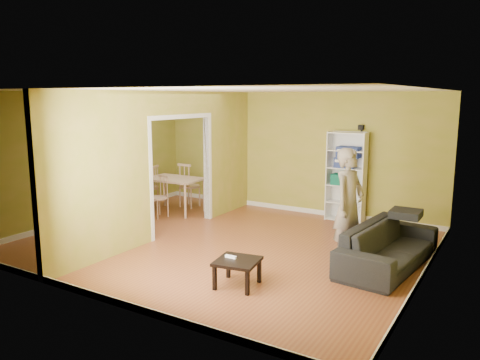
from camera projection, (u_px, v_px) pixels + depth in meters
name	position (u px, v px, depth m)	size (l,w,h in m)	color
room_shell	(224.00, 169.00, 7.86)	(6.50, 6.50, 6.50)	brown
partition	(168.00, 164.00, 8.47)	(0.22, 5.50, 2.60)	#AD9A46
wall_speaker	(361.00, 127.00, 9.26)	(0.10, 0.10, 0.10)	black
sofa	(389.00, 239.00, 6.92)	(0.93, 2.18, 0.83)	black
person	(349.00, 195.00, 7.16)	(0.58, 0.74, 2.04)	slate
bookshelf	(347.00, 176.00, 9.46)	(0.76, 0.33, 1.81)	white
paper_box_teal	(343.00, 179.00, 9.48)	(0.42, 0.27, 0.21)	#20845F
paper_box_navy_b	(345.00, 163.00, 9.39)	(0.39, 0.26, 0.20)	navy
paper_box_navy_c	(349.00, 151.00, 9.32)	(0.44, 0.29, 0.22)	navy
coffee_table	(237.00, 264.00, 6.21)	(0.55, 0.55, 0.37)	black
game_controller	(231.00, 257.00, 6.27)	(0.16, 0.04, 0.03)	white
dining_table	(174.00, 181.00, 10.20)	(1.21, 0.80, 0.75)	tan
chair_left	(149.00, 186.00, 10.64)	(0.45, 0.45, 0.97)	tan
chair_near	(158.00, 197.00, 9.78)	(0.40, 0.40, 0.88)	tan
chair_far	(190.00, 185.00, 10.71)	(0.47, 0.47, 1.02)	#D5B56F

